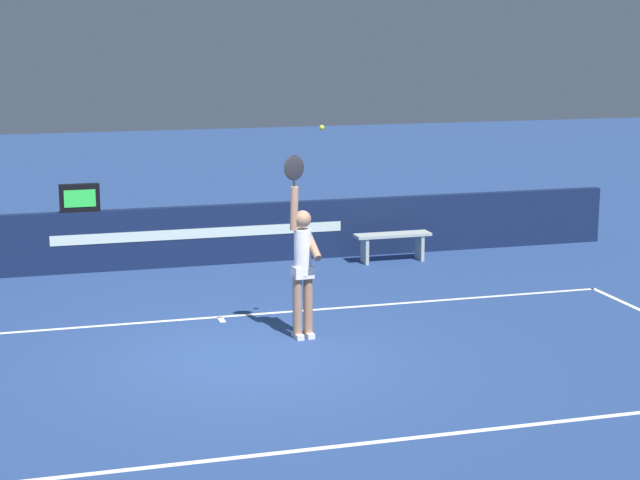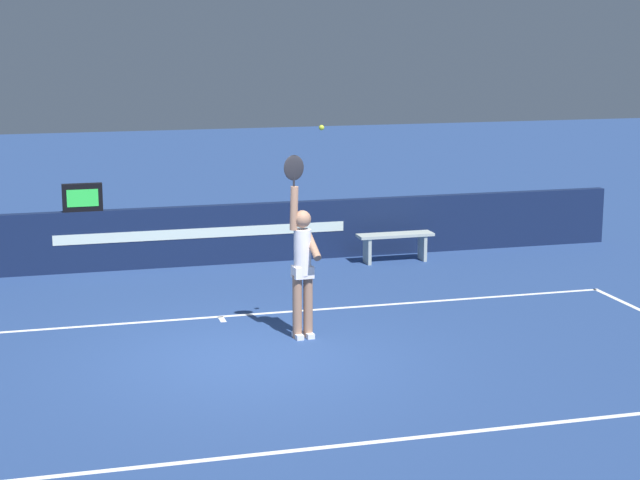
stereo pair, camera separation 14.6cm
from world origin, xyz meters
The scene contains 7 objects.
ground_plane centered at (0.00, 0.00, 0.00)m, with size 60.00×60.00×0.00m, color navy.
court_lines centered at (0.00, -0.54, 0.00)m, with size 12.36×5.19×0.00m.
back_wall centered at (0.00, 5.46, 0.53)m, with size 16.36×0.19×1.06m.
speed_display centered at (-1.75, 5.45, 1.30)m, with size 0.68×0.15×0.48m.
tennis_player centered at (0.91, 0.66, 1.05)m, with size 0.46×0.51×2.52m.
tennis_ball centered at (1.13, 0.48, 2.88)m, with size 0.07×0.07×0.07m.
courtside_bench_near centered at (3.68, 4.78, 0.39)m, with size 1.39×0.37×0.52m.
Camera 1 is at (-2.66, -12.77, 4.20)m, focal length 59.37 mm.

